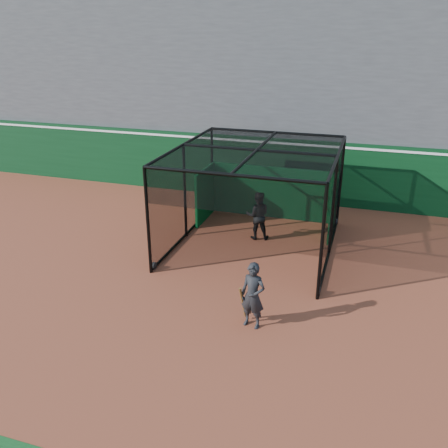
% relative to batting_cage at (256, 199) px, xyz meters
% --- Properties ---
extents(ground, '(120.00, 120.00, 0.00)m').
position_rel_batting_cage_xyz_m(ground, '(-1.10, -3.86, -1.55)').
color(ground, brown).
rests_on(ground, ground).
extents(outfield_wall, '(50.00, 0.50, 2.50)m').
position_rel_batting_cage_xyz_m(outfield_wall, '(-1.10, 4.64, -0.27)').
color(outfield_wall, '#093215').
rests_on(outfield_wall, ground).
extents(grandstand, '(50.00, 7.85, 8.95)m').
position_rel_batting_cage_xyz_m(grandstand, '(-1.10, 8.42, 2.92)').
color(grandstand, '#4C4C4F').
rests_on(grandstand, ground).
extents(batting_cage, '(4.81, 5.50, 3.11)m').
position_rel_batting_cage_xyz_m(batting_cage, '(0.00, 0.00, 0.00)').
color(batting_cage, black).
rests_on(batting_cage, ground).
extents(batter, '(0.91, 0.78, 1.61)m').
position_rel_batting_cage_xyz_m(batter, '(-0.05, 0.54, -0.75)').
color(batter, black).
rests_on(batter, ground).
extents(on_deck_player, '(0.65, 0.49, 1.62)m').
position_rel_batting_cage_xyz_m(on_deck_player, '(1.05, -4.38, -0.75)').
color(on_deck_player, black).
rests_on(on_deck_player, ground).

